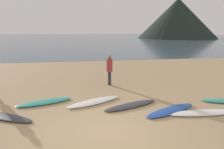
{
  "coord_description": "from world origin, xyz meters",
  "views": [
    {
      "loc": [
        -0.64,
        -5.07,
        2.89
      ],
      "look_at": [
        0.9,
        4.6,
        0.6
      ],
      "focal_mm": 31.26,
      "sensor_mm": 36.0,
      "label": 1
    }
  ],
  "objects_px": {
    "surfboard_5": "(204,113)",
    "surfboard_1": "(45,102)",
    "surfboard_3": "(131,105)",
    "surfboard_0": "(0,116)",
    "person_1": "(109,68)",
    "surfboard_2": "(94,102)",
    "surfboard_4": "(171,110)"
  },
  "relations": [
    {
      "from": "surfboard_5",
      "to": "surfboard_1",
      "type": "bearing_deg",
      "value": 164.05
    },
    {
      "from": "surfboard_3",
      "to": "surfboard_1",
      "type": "bearing_deg",
      "value": 144.86
    },
    {
      "from": "surfboard_0",
      "to": "person_1",
      "type": "distance_m",
      "value": 5.39
    },
    {
      "from": "surfboard_2",
      "to": "surfboard_3",
      "type": "xyz_separation_m",
      "value": [
        1.38,
        -0.59,
        -0.0
      ]
    },
    {
      "from": "surfboard_3",
      "to": "surfboard_4",
      "type": "relative_size",
      "value": 1.01
    },
    {
      "from": "surfboard_0",
      "to": "person_1",
      "type": "bearing_deg",
      "value": 66.37
    },
    {
      "from": "surfboard_1",
      "to": "surfboard_2",
      "type": "height_order",
      "value": "surfboard_1"
    },
    {
      "from": "surfboard_2",
      "to": "surfboard_4",
      "type": "height_order",
      "value": "surfboard_2"
    },
    {
      "from": "surfboard_5",
      "to": "surfboard_3",
      "type": "bearing_deg",
      "value": 158.65
    },
    {
      "from": "surfboard_1",
      "to": "person_1",
      "type": "distance_m",
      "value": 3.77
    },
    {
      "from": "surfboard_3",
      "to": "surfboard_5",
      "type": "relative_size",
      "value": 0.86
    },
    {
      "from": "surfboard_2",
      "to": "surfboard_5",
      "type": "distance_m",
      "value": 4.08
    },
    {
      "from": "surfboard_0",
      "to": "surfboard_3",
      "type": "relative_size",
      "value": 1.14
    },
    {
      "from": "surfboard_0",
      "to": "surfboard_5",
      "type": "relative_size",
      "value": 0.98
    },
    {
      "from": "surfboard_2",
      "to": "surfboard_5",
      "type": "bearing_deg",
      "value": -48.86
    },
    {
      "from": "surfboard_5",
      "to": "person_1",
      "type": "bearing_deg",
      "value": 126.53
    },
    {
      "from": "person_1",
      "to": "surfboard_2",
      "type": "bearing_deg",
      "value": -68.25
    },
    {
      "from": "surfboard_1",
      "to": "surfboard_3",
      "type": "distance_m",
      "value": 3.44
    },
    {
      "from": "surfboard_2",
      "to": "surfboard_4",
      "type": "bearing_deg",
      "value": -50.68
    },
    {
      "from": "surfboard_0",
      "to": "surfboard_1",
      "type": "relative_size",
      "value": 1.24
    },
    {
      "from": "surfboard_5",
      "to": "person_1",
      "type": "xyz_separation_m",
      "value": [
        -2.75,
        4.1,
        0.9
      ]
    },
    {
      "from": "surfboard_2",
      "to": "surfboard_4",
      "type": "relative_size",
      "value": 1.0
    },
    {
      "from": "surfboard_3",
      "to": "surfboard_5",
      "type": "height_order",
      "value": "surfboard_3"
    },
    {
      "from": "surfboard_0",
      "to": "surfboard_4",
      "type": "distance_m",
      "value": 5.88
    },
    {
      "from": "surfboard_0",
      "to": "surfboard_3",
      "type": "xyz_separation_m",
      "value": [
        4.57,
        0.22,
        -0.0
      ]
    },
    {
      "from": "person_1",
      "to": "surfboard_4",
      "type": "bearing_deg",
      "value": -22.07
    },
    {
      "from": "surfboard_1",
      "to": "surfboard_5",
      "type": "bearing_deg",
      "value": -36.23
    },
    {
      "from": "surfboard_0",
      "to": "surfboard_5",
      "type": "xyz_separation_m",
      "value": [
        6.93,
        -0.83,
        -0.0
      ]
    },
    {
      "from": "surfboard_1",
      "to": "surfboard_0",
      "type": "bearing_deg",
      "value": -156.25
    },
    {
      "from": "surfboard_3",
      "to": "person_1",
      "type": "xyz_separation_m",
      "value": [
        -0.39,
        3.04,
        0.89
      ]
    },
    {
      "from": "surfboard_5",
      "to": "person_1",
      "type": "distance_m",
      "value": 5.01
    },
    {
      "from": "surfboard_1",
      "to": "surfboard_4",
      "type": "relative_size",
      "value": 0.93
    }
  ]
}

